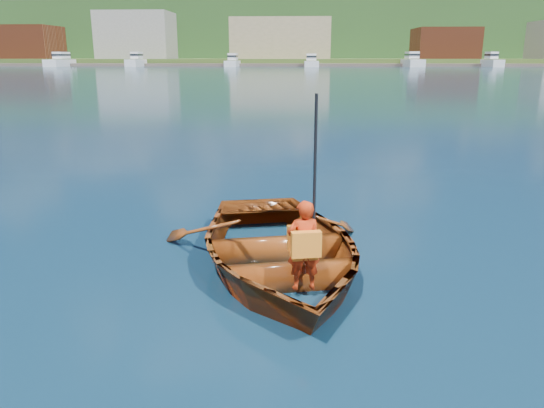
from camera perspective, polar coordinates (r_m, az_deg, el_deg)
The scene contains 8 objects.
ground at distance 6.61m, azimuth -5.17°, elevation -9.04°, with size 600.00×600.00×0.00m.
rowboat at distance 7.06m, azimuth 0.59°, elevation -4.74°, with size 3.89×4.83×0.89m.
child_paddler at distance 6.14m, azimuth 3.46°, elevation -4.33°, with size 0.44×0.40×2.26m.
shoreline at distance 242.67m, azimuth 2.78°, elevation 17.38°, with size 400.00×140.00×22.00m.
dock at distance 154.10m, azimuth 0.46°, elevation 14.73°, with size 160.04×6.42×0.80m.
waterfront_buildings at distance 171.23m, azimuth -0.02°, elevation 17.28°, with size 202.00×16.00×14.00m.
marina_yachts at distance 149.33m, azimuth 4.31°, elevation 15.03°, with size 143.61×13.97×4.18m.
hillside_trees at distance 235.09m, azimuth 10.77°, elevation 18.56°, with size 300.74×90.98×26.18m.
Camera 1 is at (0.89, -5.94, 2.75)m, focal length 35.00 mm.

